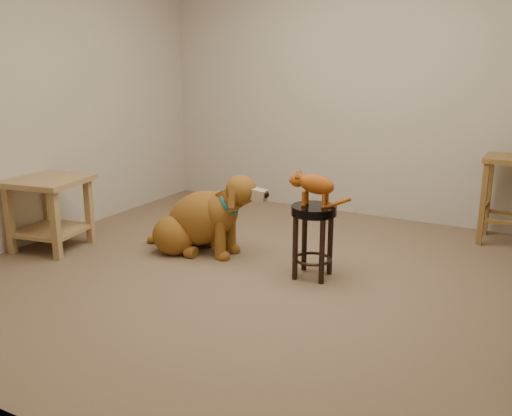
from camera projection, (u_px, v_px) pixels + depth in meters
The scene contains 7 objects.
floor at pixel (279, 280), 4.11m from camera, with size 4.50×4.00×0.01m, color brown.
room_shell at pixel (281, 38), 3.68m from camera, with size 4.54×4.04×2.62m.
padded_stool at pixel (313, 227), 4.09m from camera, with size 0.33×0.33×0.54m.
wood_stool at pixel (506, 199), 4.84m from camera, with size 0.41×0.41×0.75m.
side_table at pixel (49, 202), 4.70m from camera, with size 0.67×0.67×0.60m.
golden_retriever at pixel (201, 220), 4.64m from camera, with size 1.15×0.58×0.73m.
tabby_kitten at pixel (313, 185), 4.01m from camera, with size 0.44×0.19×0.28m.
Camera 1 is at (1.70, -3.44, 1.58)m, focal length 40.00 mm.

